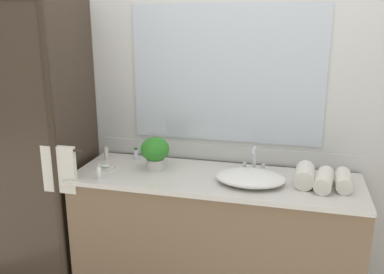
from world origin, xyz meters
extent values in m
cube|color=silver|center=(0.00, 0.34, 1.30)|extent=(4.40, 0.05, 2.60)
cube|color=silver|center=(0.00, 0.32, 0.96)|extent=(1.80, 0.01, 0.11)
cube|color=silver|center=(0.00, 0.31, 1.50)|extent=(1.28, 0.01, 0.90)
cube|color=brown|center=(0.00, 0.01, 0.43)|extent=(1.80, 0.56, 0.87)
cube|color=beige|center=(0.00, 0.00, 0.89)|extent=(1.80, 0.58, 0.03)
cylinder|color=#2D2319|center=(-0.95, -0.27, 1.00)|extent=(0.04, 0.04, 2.00)
cube|color=#382B21|center=(-0.95, 0.02, 1.00)|extent=(0.01, 0.57, 1.96)
cylinder|color=#2D2319|center=(-0.93, -0.26, 1.09)|extent=(0.32, 0.02, 0.02)
cube|color=silver|center=(-0.93, -0.26, 0.96)|extent=(0.22, 0.04, 0.30)
ellipsoid|color=white|center=(0.22, -0.05, 0.94)|extent=(0.42, 0.31, 0.07)
cube|color=silver|center=(0.22, 0.15, 0.91)|extent=(0.17, 0.04, 0.02)
cylinder|color=silver|center=(0.22, 0.15, 0.99)|extent=(0.02, 0.02, 0.15)
cylinder|color=silver|center=(0.22, 0.09, 1.07)|extent=(0.02, 0.10, 0.02)
cylinder|color=silver|center=(0.16, 0.15, 0.94)|extent=(0.02, 0.02, 0.04)
cylinder|color=silver|center=(0.28, 0.15, 0.94)|extent=(0.02, 0.02, 0.04)
cylinder|color=beige|center=(-0.41, 0.04, 0.94)|extent=(0.12, 0.12, 0.07)
ellipsoid|color=#2D7D26|center=(-0.41, 0.04, 1.04)|extent=(0.19, 0.19, 0.16)
cube|color=silver|center=(-0.73, -0.04, 0.91)|extent=(0.10, 0.07, 0.01)
ellipsoid|color=silver|center=(-0.73, -0.04, 0.92)|extent=(0.07, 0.04, 0.02)
cylinder|color=white|center=(-0.69, -0.21, 0.94)|extent=(0.03, 0.03, 0.08)
cylinder|color=#B7B2A8|center=(-0.69, -0.21, 0.98)|extent=(0.02, 0.02, 0.01)
cylinder|color=silver|center=(-0.80, 0.13, 0.94)|extent=(0.03, 0.03, 0.09)
cylinder|color=#B7B2A8|center=(-0.80, 0.13, 0.99)|extent=(0.02, 0.02, 0.01)
cylinder|color=silver|center=(-0.61, 0.20, 0.94)|extent=(0.03, 0.03, 0.07)
cylinder|color=#2D6638|center=(-0.61, 0.20, 0.98)|extent=(0.02, 0.02, 0.01)
cylinder|color=silver|center=(0.76, 0.01, 0.95)|extent=(0.10, 0.24, 0.09)
cylinder|color=silver|center=(0.65, -0.02, 0.95)|extent=(0.13, 0.26, 0.10)
cylinder|color=silver|center=(0.54, 0.01, 0.96)|extent=(0.13, 0.23, 0.12)
camera|label=1|loc=(0.47, -2.41, 1.86)|focal=39.16mm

